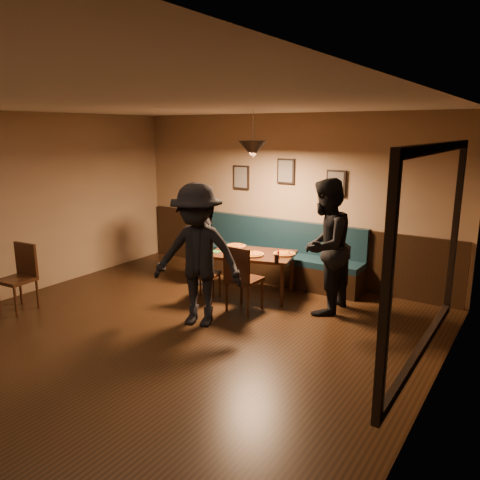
{
  "coord_description": "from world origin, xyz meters",
  "views": [
    {
      "loc": [
        3.74,
        -3.63,
        2.53
      ],
      "look_at": [
        0.04,
        2.01,
        0.95
      ],
      "focal_mm": 35.31,
      "sensor_mm": 36.0,
      "label": 1
    }
  ],
  "objects": [
    {
      "name": "floor",
      "position": [
        0.0,
        0.0,
        0.0
      ],
      "size": [
        7.0,
        7.0,
        0.0
      ],
      "primitive_type": "plane",
      "color": "black",
      "rests_on": "ground"
    },
    {
      "name": "ceiling",
      "position": [
        0.0,
        0.0,
        2.8
      ],
      "size": [
        7.0,
        7.0,
        0.0
      ],
      "primitive_type": "plane",
      "rotation": [
        3.14,
        0.0,
        0.0
      ],
      "color": "silver",
      "rests_on": "ground"
    },
    {
      "name": "wall_back",
      "position": [
        0.0,
        3.5,
        1.4
      ],
      "size": [
        6.0,
        0.0,
        6.0
      ],
      "primitive_type": "plane",
      "rotation": [
        1.57,
        0.0,
        0.0
      ],
      "color": "#8C704F",
      "rests_on": "ground"
    },
    {
      "name": "wall_right",
      "position": [
        3.0,
        0.0,
        1.4
      ],
      "size": [
        0.0,
        7.0,
        7.0
      ],
      "primitive_type": "plane",
      "rotation": [
        1.57,
        0.0,
        -1.57
      ],
      "color": "#8C704F",
      "rests_on": "ground"
    },
    {
      "name": "wainscot",
      "position": [
        0.0,
        3.47,
        0.5
      ],
      "size": [
        5.88,
        0.06,
        1.0
      ],
      "primitive_type": "cube",
      "color": "black",
      "rests_on": "ground"
    },
    {
      "name": "booth_bench",
      "position": [
        0.0,
        3.2,
        0.5
      ],
      "size": [
        3.0,
        0.6,
        1.0
      ],
      "primitive_type": null,
      "color": "#0F232D",
      "rests_on": "ground"
    },
    {
      "name": "window_frame",
      "position": [
        2.96,
        0.5,
        1.5
      ],
      "size": [
        0.06,
        2.56,
        1.86
      ],
      "primitive_type": "cube",
      "color": "black",
      "rests_on": "wall_right"
    },
    {
      "name": "window_glass",
      "position": [
        2.93,
        0.5,
        1.5
      ],
      "size": [
        0.0,
        2.4,
        2.4
      ],
      "primitive_type": "plane",
      "rotation": [
        1.57,
        0.0,
        -1.57
      ],
      "color": "black",
      "rests_on": "wall_right"
    },
    {
      "name": "picture_left",
      "position": [
        -0.9,
        3.47,
        1.7
      ],
      "size": [
        0.32,
        0.04,
        0.42
      ],
      "primitive_type": "cube",
      "color": "black",
      "rests_on": "wall_back"
    },
    {
      "name": "picture_center",
      "position": [
        0.0,
        3.47,
        1.85
      ],
      "size": [
        0.32,
        0.04,
        0.42
      ],
      "primitive_type": "cube",
      "color": "black",
      "rests_on": "wall_back"
    },
    {
      "name": "picture_right",
      "position": [
        0.9,
        3.47,
        1.7
      ],
      "size": [
        0.32,
        0.04,
        0.42
      ],
      "primitive_type": "cube",
      "color": "black",
      "rests_on": "wall_back"
    },
    {
      "name": "pendant_lamp",
      "position": [
        0.04,
        2.36,
        2.25
      ],
      "size": [
        0.44,
        0.44,
        0.25
      ],
      "primitive_type": "cone",
      "rotation": [
        3.14,
        0.0,
        0.0
      ],
      "color": "black",
      "rests_on": "ceiling"
    },
    {
      "name": "dining_table",
      "position": [
        0.04,
        2.36,
        0.34
      ],
      "size": [
        1.43,
        1.11,
        0.68
      ],
      "primitive_type": "cube",
      "rotation": [
        0.0,
        0.0,
        0.26
      ],
      "color": "black",
      "rests_on": "floor"
    },
    {
      "name": "chair_near_left",
      "position": [
        -0.43,
        1.77,
        0.43
      ],
      "size": [
        0.46,
        0.46,
        0.85
      ],
      "primitive_type": null,
      "rotation": [
        0.0,
        0.0,
        0.24
      ],
      "color": "black",
      "rests_on": "floor"
    },
    {
      "name": "chair_near_right",
      "position": [
        0.29,
        1.74,
        0.48
      ],
      "size": [
        0.44,
        0.44,
        0.97
      ],
      "primitive_type": null,
      "rotation": [
        0.0,
        0.0,
        -0.03
      ],
      "color": "black",
      "rests_on": "floor"
    },
    {
      "name": "diner_left",
      "position": [
        -1.06,
        2.43,
        0.85
      ],
      "size": [
        0.57,
        0.71,
        1.7
      ],
      "primitive_type": "imported",
      "rotation": [
        0.0,
        0.0,
        1.87
      ],
      "color": "black",
      "rests_on": "floor"
    },
    {
      "name": "diner_right",
      "position": [
        1.24,
        2.32,
        0.95
      ],
      "size": [
        0.72,
        0.92,
        1.9
      ],
      "primitive_type": "imported",
      "rotation": [
        0.0,
        0.0,
        -1.57
      ],
      "color": "black",
      "rests_on": "floor"
    },
    {
      "name": "diner_front",
      "position": [
        0.04,
        1.0,
        0.94
      ],
      "size": [
        1.36,
        1.0,
        1.88
      ],
      "primitive_type": "imported",
      "rotation": [
        0.0,
        0.0,
        0.28
      ],
      "color": "black",
      "rests_on": "floor"
    },
    {
      "name": "pizza_a",
      "position": [
        -0.39,
        2.52,
        0.69
      ],
      "size": [
        0.34,
        0.34,
        0.04
      ],
      "primitive_type": "cylinder",
      "rotation": [
        0.0,
        0.0,
        0.06
      ],
      "color": "orange",
      "rests_on": "dining_table"
    },
    {
      "name": "pizza_b",
      "position": [
        0.11,
        2.22,
        0.7
      ],
      "size": [
        0.46,
        0.46,
        0.04
      ],
      "primitive_type": "cylinder",
      "rotation": [
        0.0,
        0.0,
        0.42
      ],
      "color": "gold",
      "rests_on": "dining_table"
    },
    {
      "name": "pizza_c",
      "position": [
        0.5,
        2.53,
        0.69
      ],
      "size": [
        0.36,
        0.36,
        0.04
      ],
      "primitive_type": "cylinder",
      "rotation": [
        0.0,
        0.0,
        -0.08
      ],
      "color": "orange",
      "rests_on": "dining_table"
    },
    {
      "name": "soda_glass",
      "position": [
        0.64,
        2.04,
        0.74
      ],
      "size": [
        0.08,
        0.08,
        0.13
      ],
      "primitive_type": "cylinder",
      "rotation": [
        0.0,
        0.0,
        0.35
      ],
      "color": "black",
      "rests_on": "dining_table"
    },
    {
      "name": "tabasco_bottle",
      "position": [
        0.52,
        2.29,
        0.74
      ],
      "size": [
        0.04,
        0.04,
        0.13
      ],
      "primitive_type": "cylinder",
      "rotation": [
        0.0,
        0.0,
        0.25
      ],
      "color": "#A60511",
      "rests_on": "dining_table"
    },
    {
      "name": "napkin_a",
      "position": [
        -0.52,
        2.57,
        0.68
      ],
      "size": [
        0.19,
        0.19,
        0.01
      ],
      "primitive_type": "cube",
      "rotation": [
        0.0,
        0.0,
        0.24
      ],
      "color": "#1B6522",
      "rests_on": "dining_table"
    },
    {
      "name": "napkin_b",
      "position": [
        -0.48,
        2.1,
        0.68
      ],
      "size": [
        0.15,
        0.15,
        0.01
      ],
      "primitive_type": "cube",
      "rotation": [
        0.0,
        0.0,
        0.13
      ],
      "color": "#1C6B26",
      "rests_on": "dining_table"
    },
    {
      "name": "cutlery_set",
      "position": [
        0.05,
        1.97,
        0.68
      ],
      "size": [
        0.17,
        0.09,
        0.0
      ],
      "primitive_type": "cube",
      "rotation": [
        0.0,
        0.0,
        1.11
      ],
      "color": "#B5B5BA",
      "rests_on": "dining_table"
    },
    {
      "name": "cafe_chair_far",
      "position": [
        -2.41,
        -0.05,
        0.48
      ],
      "size": [
        0.46,
        0.46,
        0.95
      ],
      "primitive_type": null,
      "rotation": [
        0.0,
        0.0,
        3.24
      ],
      "color": "black",
      "rests_on": "floor"
    }
  ]
}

